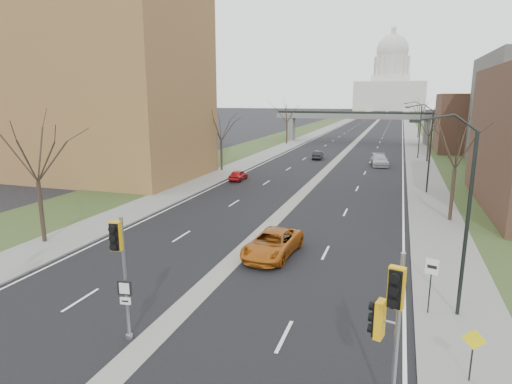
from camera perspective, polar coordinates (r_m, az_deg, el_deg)
The scene contains 28 objects.
ground at distance 18.42m, azimuth -14.05°, elevation -18.72°, with size 700.00×700.00×0.00m, color black.
road_surface at distance 163.62m, azimuth 15.55°, elevation 8.79°, with size 20.00×600.00×0.01m, color black.
median_strip at distance 163.62m, azimuth 15.55°, elevation 8.79°, with size 1.20×600.00×0.02m, color gray.
sidewalk_right at distance 163.40m, azimuth 19.80°, elevation 8.52°, with size 4.00×600.00×0.12m, color gray.
sidewalk_left at distance 164.70m, azimuth 11.34°, elevation 9.04°, with size 4.00×600.00×0.12m, color gray.
grass_verge_right at distance 163.63m, azimuth 21.92°, elevation 8.36°, with size 8.00×600.00×0.10m, color #2F411E.
grass_verge_left at distance 165.56m, azimuth 9.25°, elevation 9.13°, with size 8.00×600.00×0.10m, color #2F411E.
apartment_building at distance 55.45m, azimuth -21.04°, elevation 13.34°, with size 25.00×16.00×22.00m, color #9C723E.
commercial_block_far at distance 84.25m, azimuth 27.75°, elevation 8.10°, with size 14.00×14.00×10.00m, color #523426.
pedestrian_bridge at distance 93.64m, azimuth 13.23°, elevation 9.40°, with size 34.00×3.00×6.45m.
capitol at distance 333.35m, azimuth 17.47°, elevation 13.56°, with size 48.00×42.00×55.75m.
streetlight_near at distance 19.38m, azimuth 24.73°, elevation 4.01°, with size 2.61×0.20×8.70m.
streetlight_mid at distance 45.22m, azimuth 21.43°, elevation 8.53°, with size 2.61×0.20×8.70m.
streetlight_far at distance 71.18m, azimuth 20.52°, elevation 9.76°, with size 2.61×0.20×8.70m.
tree_left_a at distance 30.51m, azimuth -27.53°, elevation 5.85°, with size 7.20×7.20×9.40m.
tree_left_b at distance 55.67m, azimuth -4.70°, elevation 9.19°, with size 6.75×6.75×8.81m.
tree_left_c at distance 87.90m, azimuth 4.17°, elevation 10.95°, with size 7.65×7.65×9.99m.
tree_right_a at distance 35.46m, azimuth 25.35°, elevation 6.80°, with size 7.20×7.20×9.40m.
tree_right_b at distance 68.33m, azimuth 22.21°, elevation 8.59°, with size 6.30×6.30×8.22m.
tree_right_c at distance 108.21m, azimuth 21.06°, elevation 10.46°, with size 7.65×7.65×9.99m.
signal_pole_median at distance 17.03m, azimuth -17.66°, elevation -8.44°, with size 0.60×0.84×5.05m.
signal_pole_right at distance 13.00m, azimuth 17.39°, elevation -15.43°, with size 0.89×1.13×5.30m.
speed_limit_sign at distance 20.37m, azimuth 22.31°, elevation -10.33°, with size 0.53×0.19×2.52m.
warning_sign at distance 16.66m, azimuth 26.95°, elevation -17.97°, with size 0.74×0.19×1.91m.
car_left_near at distance 49.64m, azimuth -2.39°, elevation 2.28°, with size 1.44×3.58×1.22m, color #AC1314.
car_left_far at distance 67.37m, azimuth 8.25°, elevation 4.89°, with size 1.32×3.79×1.25m, color black.
car_right_near at distance 26.12m, azimuth 2.24°, elevation -6.89°, with size 2.52×5.46×1.52m, color #A45211.
car_right_mid at distance 62.53m, azimuth 16.15°, elevation 4.09°, with size 2.20×5.42×1.57m, color #9FA0A6.
Camera 1 is at (8.85, -13.10, 9.45)m, focal length 30.00 mm.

